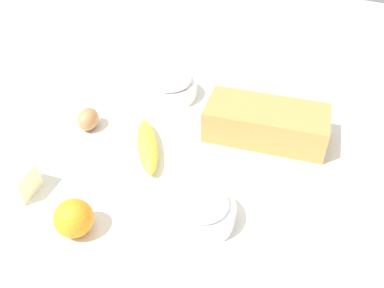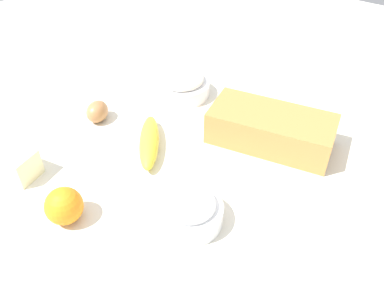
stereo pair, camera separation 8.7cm
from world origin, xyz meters
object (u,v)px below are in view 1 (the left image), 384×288
banana (147,145)px  egg_near_butter (88,119)px  butter_block (12,180)px  loaf_pan (266,122)px  orange_fruit (74,218)px  flour_bowl (169,85)px  sugar_bowl (202,210)px

banana → egg_near_butter: egg_near_butter is taller
butter_block → loaf_pan: bearing=45.7°
loaf_pan → orange_fruit: 0.48m
flour_bowl → orange_fruit: (0.08, -0.48, 0.00)m
sugar_bowl → loaf_pan: bearing=86.6°
flour_bowl → banana: flour_bowl is taller
flour_bowl → orange_fruit: bearing=-80.9°
flour_bowl → butter_block: bearing=-102.8°
orange_fruit → sugar_bowl: bearing=33.5°
orange_fruit → egg_near_butter: orange_fruit is taller
sugar_bowl → flour_bowl: bearing=127.7°
sugar_bowl → butter_block: 0.39m
loaf_pan → butter_block: (-0.39, -0.40, -0.01)m
loaf_pan → egg_near_butter: (-0.39, -0.16, -0.02)m
banana → sugar_bowl: bearing=-31.6°
sugar_bowl → butter_block: sugar_bowl is taller
flour_bowl → banana: 0.24m
banana → orange_fruit: bearing=-89.1°
orange_fruit → butter_block: orange_fruit is taller
butter_block → flour_bowl: bearing=77.2°
sugar_bowl → egg_near_butter: (-0.38, 0.14, -0.00)m
loaf_pan → butter_block: bearing=-144.7°
banana → butter_block: 0.29m
egg_near_butter → flour_bowl: bearing=64.4°
loaf_pan → orange_fruit: (-0.21, -0.43, -0.01)m
flour_bowl → sugar_bowl: (0.27, -0.35, -0.00)m
loaf_pan → banana: 0.28m
sugar_bowl → egg_near_butter: sugar_bowl is taller
flour_bowl → egg_near_butter: 0.24m
banana → butter_block: bearing=-127.9°
butter_block → banana: bearing=52.1°
sugar_bowl → egg_near_butter: 0.40m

